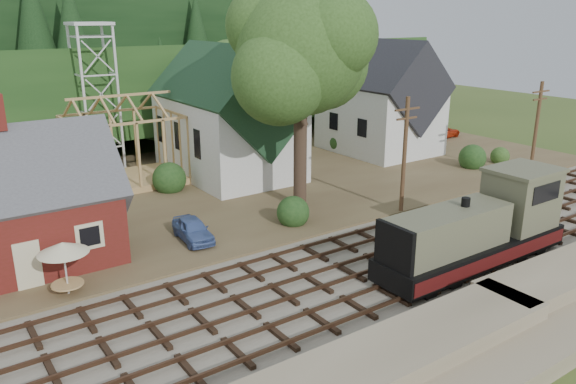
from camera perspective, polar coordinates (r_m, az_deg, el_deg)
ground at (r=30.94m, az=9.22°, el=-7.49°), size 140.00×140.00×0.00m
embankment at (r=26.31m, az=22.48°, el=-13.50°), size 64.00×5.00×1.60m
railroad_bed at (r=30.90m, az=9.22°, el=-7.36°), size 64.00×11.00×0.16m
village_flat at (r=44.63m, az=-6.95°, el=0.73°), size 64.00×26.00×0.30m
hillside at (r=66.24m, az=-16.88°, el=5.52°), size 70.00×28.96×12.74m
ridge at (r=81.38m, az=-20.53°, el=7.30°), size 80.00×20.00×12.00m
depot at (r=32.59m, az=-26.44°, el=-1.79°), size 10.80×7.41×9.00m
church at (r=45.84m, az=-5.96°, el=7.68°), size 8.40×15.17×13.00m
farmhouse at (r=54.85m, az=9.33°, el=8.84°), size 8.40×10.80×10.60m
timber_frame at (r=45.14m, az=-16.27°, el=4.44°), size 8.20×6.20×6.99m
lattice_tower at (r=49.90m, az=-19.29°, el=13.24°), size 3.20×3.20×12.12m
big_tree at (r=37.26m, az=1.44°, el=13.31°), size 10.90×8.40×14.70m
telegraph_pole_near at (r=37.75m, az=11.75°, el=3.82°), size 2.20×0.28×8.00m
telegraph_pole_far at (r=49.56m, az=23.90°, el=5.92°), size 2.20×0.28×8.00m
locomotive at (r=31.42m, az=18.97°, el=-3.63°), size 12.09×3.02×4.83m
car_blue at (r=33.44m, az=-9.64°, el=-3.76°), size 1.93×4.04×1.33m
car_red at (r=63.10m, az=15.45°, el=5.91°), size 4.50×2.35×1.21m
patio_set at (r=28.25m, az=-21.88°, el=-5.50°), size 2.35×2.35×2.62m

